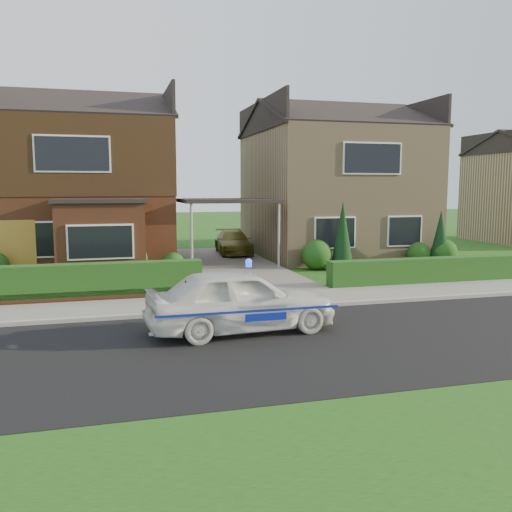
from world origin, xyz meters
name	(u,v)px	position (x,y,z in m)	size (l,w,h in m)	color
ground	(338,340)	(0.00, 0.00, 0.00)	(120.00, 120.00, 0.00)	#134412
road	(338,340)	(0.00, 0.00, 0.00)	(60.00, 6.00, 0.02)	black
kerb	(292,307)	(0.00, 3.05, 0.06)	(60.00, 0.16, 0.12)	#9E9993
sidewalk	(280,300)	(0.00, 4.10, 0.05)	(60.00, 2.00, 0.10)	slate
grass_verge	(502,449)	(0.00, -5.00, 0.00)	(60.00, 4.00, 0.01)	#134412
driveway	(228,266)	(0.00, 11.00, 0.06)	(3.80, 12.00, 0.12)	#666059
house_left	(80,173)	(-5.78, 13.90, 3.81)	(7.50, 9.53, 7.25)	brown
house_right	(333,178)	(5.80, 13.99, 3.66)	(7.50, 8.06, 7.25)	tan
carport_link	(228,202)	(0.00, 10.95, 2.66)	(3.80, 3.00, 2.77)	black
garage_door	(3,251)	(-8.25, 9.96, 1.05)	(2.20, 0.10, 2.10)	olive
dwarf_wall	(69,298)	(-5.80, 5.30, 0.18)	(7.70, 0.25, 0.36)	brown
hedge_left	(69,303)	(-5.80, 5.45, 0.00)	(7.50, 0.55, 0.90)	#1A3E13
hedge_right	(433,284)	(5.80, 5.35, 0.00)	(7.50, 0.55, 0.80)	#1A3E13
shrub_left_mid	(129,260)	(-4.00, 9.30, 0.66)	(1.32, 1.32, 1.32)	#1A3E13
shrub_left_near	(173,264)	(-2.40, 9.60, 0.42)	(0.84, 0.84, 0.84)	#1A3E13
shrub_right_near	(317,255)	(3.20, 9.40, 0.60)	(1.20, 1.20, 1.20)	#1A3E13
shrub_right_mid	(419,254)	(7.80, 9.50, 0.48)	(0.96, 0.96, 0.96)	#1A3E13
shrub_right_far	(444,252)	(8.80, 9.20, 0.54)	(1.08, 1.08, 1.08)	#1A3E13
conifer_a	(342,237)	(4.20, 9.20, 1.30)	(0.90, 0.90, 2.60)	black
conifer_b	(440,239)	(8.60, 9.20, 1.10)	(0.90, 0.90, 2.20)	black
police_car	(240,300)	(-1.86, 1.20, 0.72)	(3.89, 4.35, 1.61)	silver
driveway_car	(233,242)	(1.00, 14.50, 0.66)	(1.50, 3.70, 1.07)	olive
potted_plant_a	(151,282)	(-3.46, 6.19, 0.36)	(0.37, 0.25, 0.71)	gray
potted_plant_b	(177,277)	(-2.60, 6.69, 0.39)	(0.43, 0.34, 0.78)	gray
potted_plant_c	(183,281)	(-2.50, 6.00, 0.39)	(0.44, 0.44, 0.78)	gray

